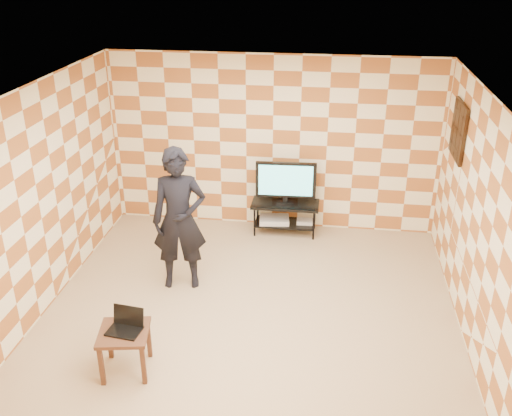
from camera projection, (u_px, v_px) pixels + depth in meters
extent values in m
plane|color=tan|center=(249.00, 314.00, 6.96)|extent=(5.00, 5.00, 0.00)
cube|color=#FBEEC1|center=(273.00, 144.00, 8.64)|extent=(5.00, 0.02, 2.70)
cube|color=#FBEEC1|center=(199.00, 361.00, 4.15)|extent=(5.00, 0.02, 2.70)
cube|color=#FBEEC1|center=(39.00, 202.00, 6.70)|extent=(0.02, 5.00, 2.70)
cube|color=#FBEEC1|center=(480.00, 228.00, 6.09)|extent=(0.02, 5.00, 2.70)
cube|color=white|center=(248.00, 95.00, 5.82)|extent=(5.00, 5.00, 0.02)
cube|color=black|center=(459.00, 131.00, 7.23)|extent=(0.04, 0.72, 0.72)
cube|color=black|center=(459.00, 131.00, 7.23)|extent=(0.04, 0.03, 0.68)
cube|color=black|center=(459.00, 131.00, 7.23)|extent=(0.04, 0.68, 0.03)
cube|color=black|center=(285.00, 204.00, 8.73)|extent=(1.03, 0.46, 0.04)
cube|color=black|center=(285.00, 223.00, 8.87)|extent=(0.92, 0.41, 0.03)
cylinder|color=black|center=(254.00, 221.00, 8.72)|extent=(0.03, 0.03, 0.50)
cylinder|color=black|center=(258.00, 211.00, 9.05)|extent=(0.03, 0.03, 0.50)
cylinder|color=black|center=(314.00, 225.00, 8.61)|extent=(0.03, 0.03, 0.50)
cylinder|color=black|center=(315.00, 214.00, 8.94)|extent=(0.03, 0.03, 0.50)
cube|color=black|center=(285.00, 202.00, 8.72)|extent=(0.27, 0.18, 0.03)
cube|color=black|center=(285.00, 199.00, 8.69)|extent=(0.07, 0.05, 0.08)
cube|color=black|center=(286.00, 180.00, 8.56)|extent=(0.91, 0.10, 0.55)
cube|color=#4CC1BC|center=(286.00, 181.00, 8.53)|extent=(0.81, 0.04, 0.48)
cube|color=silver|center=(274.00, 220.00, 8.85)|extent=(0.49, 0.37, 0.08)
cube|color=silver|center=(305.00, 221.00, 8.82)|extent=(0.25, 0.19, 0.06)
cube|color=#3E2817|center=(124.00, 333.00, 5.85)|extent=(0.58, 0.58, 0.04)
cube|color=#3E2817|center=(101.00, 366.00, 5.76)|extent=(0.05, 0.05, 0.46)
cube|color=#3E2817|center=(110.00, 340.00, 6.14)|extent=(0.05, 0.05, 0.46)
cube|color=#3E2817|center=(143.00, 365.00, 5.77)|extent=(0.05, 0.05, 0.46)
cube|color=#3E2817|center=(149.00, 339.00, 6.15)|extent=(0.05, 0.05, 0.46)
cube|color=black|center=(124.00, 331.00, 5.83)|extent=(0.37, 0.28, 0.02)
cube|color=black|center=(129.00, 316.00, 5.89)|extent=(0.34, 0.10, 0.22)
imported|color=black|center=(179.00, 220.00, 7.20)|extent=(0.76, 0.57, 1.88)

